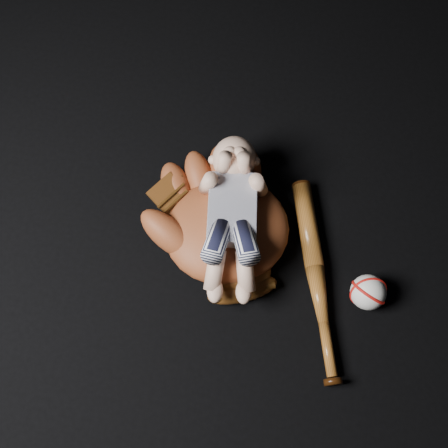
{
  "coord_description": "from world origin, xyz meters",
  "views": [
    {
      "loc": [
        -0.04,
        -0.42,
        1.31
      ],
      "look_at": [
        -0.14,
        0.11,
        0.07
      ],
      "focal_mm": 45.0,
      "sensor_mm": 36.0,
      "label": 1
    }
  ],
  "objects": [
    {
      "name": "baseball_bat",
      "position": [
        0.1,
        0.03,
        0.02
      ],
      "size": [
        0.18,
        0.5,
        0.05
      ],
      "primitive_type": null,
      "rotation": [
        0.0,
        0.0,
        0.27
      ],
      "color": "brown",
      "rests_on": "ground"
    },
    {
      "name": "baseball_glove",
      "position": [
        -0.13,
        0.11,
        0.07
      ],
      "size": [
        0.52,
        0.55,
        0.14
      ],
      "primitive_type": null,
      "rotation": [
        0.0,
        0.0,
        0.43
      ],
      "color": "brown",
      "rests_on": "ground"
    },
    {
      "name": "newborn_baby",
      "position": [
        -0.12,
        0.1,
        0.13
      ],
      "size": [
        0.24,
        0.42,
        0.16
      ],
      "primitive_type": null,
      "rotation": [
        0.0,
        0.0,
        0.14
      ],
      "color": "#E0AD90",
      "rests_on": "baseball_glove"
    },
    {
      "name": "baseball",
      "position": [
        0.22,
        0.02,
        0.04
      ],
      "size": [
        0.09,
        0.09,
        0.08
      ],
      "primitive_type": "sphere",
      "rotation": [
        0.0,
        0.0,
        -0.13
      ],
      "color": "white",
      "rests_on": "ground"
    }
  ]
}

